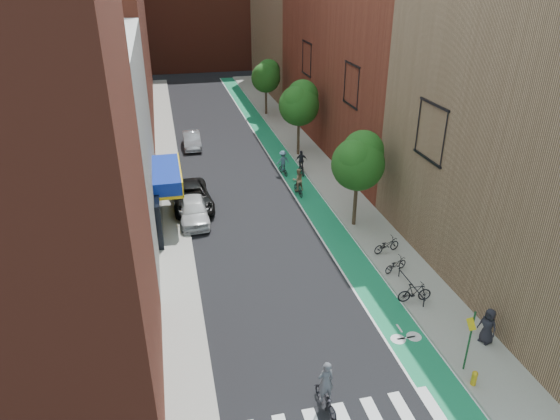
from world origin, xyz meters
TOP-DOWN VIEW (x-y plane):
  - ground at (0.00, 0.00)m, footprint 160.00×160.00m
  - bike_lane at (4.00, 26.00)m, footprint 2.00×68.00m
  - sidewalk_left at (-6.00, 26.00)m, footprint 2.00×68.00m
  - sidewalk_right at (6.50, 26.00)m, footprint 3.00×68.00m
  - building_left_near_red at (-11.00, -1.00)m, footprint 8.00×10.00m
  - building_left_white at (-11.00, 14.00)m, footprint 8.00×20.00m
  - building_left_far_red at (-11.00, 42.00)m, footprint 8.00×36.00m
  - building_right_near_tan at (12.00, 2.00)m, footprint 8.00×20.00m
  - building_right_mid_red at (12.00, 26.00)m, footprint 8.00×28.00m
  - building_right_far_tan at (12.00, 50.00)m, footprint 8.00×20.00m
  - building_far_closure at (0.00, 72.00)m, footprint 30.00×14.00m
  - tree_near at (5.65, 10.02)m, footprint 3.40×3.36m
  - tree_mid at (5.65, 24.02)m, footprint 3.55×3.53m
  - tree_far at (5.65, 38.02)m, footprint 3.30×3.25m
  - sign_pole at (5.38, -3.50)m, footprint 0.13×0.71m
  - parked_car_white at (-4.60, 13.21)m, footprint 1.96×4.79m
  - parked_car_black at (-4.60, 15.39)m, footprint 3.03×5.97m
  - parked_car_silver at (-3.56, 28.49)m, footprint 1.62×4.47m
  - cyclist_lead at (-0.91, -3.96)m, footprint 0.88×1.77m
  - cyclist_lane_near at (3.34, 15.71)m, footprint 0.90×1.75m
  - cyclist_lane_mid at (4.70, 19.66)m, footprint 0.99×1.80m
  - cyclist_lane_far at (3.20, 19.91)m, footprint 1.21×1.55m
  - parked_bike_near at (5.84, 4.17)m, footprint 1.65×1.05m
  - parked_bike_mid at (5.55, 1.35)m, footprint 1.81×0.65m
  - parked_bike_far at (6.21, 6.20)m, footprint 1.85×1.00m
  - pedestrian at (7.29, -2.17)m, footprint 0.84×1.01m
  - fire_hydrant at (5.30, -4.37)m, footprint 0.24×0.24m

SIDE VIEW (x-z plane):
  - ground at x=0.00m, z-range 0.00..0.00m
  - bike_lane at x=4.00m, z-range 0.00..0.01m
  - sidewalk_left at x=-6.00m, z-range 0.00..0.15m
  - sidewalk_right at x=6.50m, z-range 0.00..0.15m
  - fire_hydrant at x=5.30m, z-range 0.17..0.87m
  - parked_bike_near at x=5.84m, z-range 0.15..0.97m
  - parked_bike_far at x=6.21m, z-range 0.15..1.07m
  - parked_bike_mid at x=5.55m, z-range 0.15..1.22m
  - parked_car_silver at x=-3.56m, z-range 0.00..1.47m
  - cyclist_lane_mid at x=4.70m, z-range -0.26..1.74m
  - cyclist_lead at x=-0.91m, z-range -0.34..1.88m
  - parked_car_black at x=-4.60m, z-range 0.00..1.62m
  - parked_car_white at x=-4.60m, z-range 0.00..1.63m
  - cyclist_lane_near at x=3.34m, z-range -0.16..1.91m
  - cyclist_lane_far at x=3.20m, z-range -0.07..1.97m
  - pedestrian at x=7.29m, z-range 0.15..1.91m
  - sign_pole at x=5.38m, z-range 0.34..3.34m
  - tree_far at x=5.65m, z-range 1.40..7.60m
  - tree_near at x=5.65m, z-range 1.45..7.87m
  - tree_mid at x=5.65m, z-range 1.52..8.26m
  - building_left_white at x=-11.00m, z-range 0.00..12.00m
  - building_left_near_red at x=-11.00m, z-range 0.00..16.00m
  - building_right_near_tan at x=12.00m, z-range 0.00..18.00m
  - building_right_far_tan at x=12.00m, z-range 0.00..18.00m
  - building_far_closure at x=0.00m, z-range 0.00..20.00m
  - building_left_far_red at x=-11.00m, z-range 0.00..22.00m
  - building_right_mid_red at x=12.00m, z-range 0.00..22.00m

